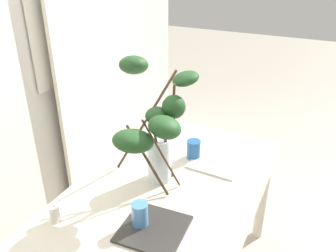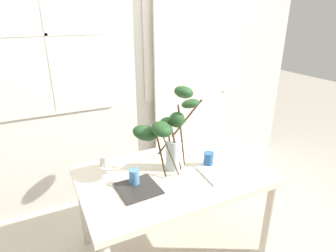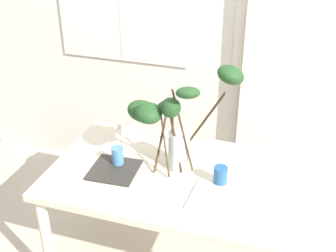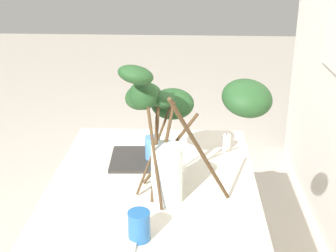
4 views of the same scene
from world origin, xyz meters
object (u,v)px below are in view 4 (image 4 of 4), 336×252
at_px(vase_with_branches, 172,123).
at_px(plate_square_left, 139,159).
at_px(dining_table, 151,213).
at_px(drinking_glass_blue_left, 153,149).
at_px(pillar_candle, 226,142).
at_px(plate_square_right, 99,238).
at_px(drinking_glass_blue_right, 139,226).

relative_size(vase_with_branches, plate_square_left, 2.51).
relative_size(dining_table, plate_square_left, 5.17).
height_order(vase_with_branches, drinking_glass_blue_left, vase_with_branches).
height_order(drinking_glass_blue_left, pillar_candle, drinking_glass_blue_left).
distance_m(vase_with_branches, plate_square_right, 0.51).
relative_size(drinking_glass_blue_left, plate_square_left, 0.45).
distance_m(drinking_glass_blue_left, plate_square_right, 0.65).
relative_size(plate_square_right, pillar_candle, 2.98).
bearing_deg(plate_square_left, vase_with_branches, 27.34).
relative_size(drinking_glass_blue_right, pillar_candle, 1.20).
relative_size(drinking_glass_blue_left, pillar_candle, 1.32).
height_order(vase_with_branches, plate_square_left, vase_with_branches).
xyz_separation_m(vase_with_branches, plate_square_left, (-0.32, -0.17, -0.32)).
distance_m(plate_square_right, pillar_candle, 0.92).
height_order(vase_with_branches, drinking_glass_blue_right, vase_with_branches).
height_order(drinking_glass_blue_right, plate_square_left, drinking_glass_blue_right).
relative_size(dining_table, drinking_glass_blue_left, 11.53).
height_order(drinking_glass_blue_left, plate_square_left, drinking_glass_blue_left).
height_order(drinking_glass_blue_left, drinking_glass_blue_right, drinking_glass_blue_left).
bearing_deg(dining_table, drinking_glass_blue_left, -176.82).
xyz_separation_m(plate_square_right, pillar_candle, (-0.77, 0.50, 0.03)).
xyz_separation_m(dining_table, plate_square_left, (-0.32, -0.08, 0.09)).
relative_size(dining_table, drinking_glass_blue_right, 12.74).
bearing_deg(plate_square_right, dining_table, 153.51).
bearing_deg(pillar_candle, drinking_glass_blue_right, -24.98).
distance_m(dining_table, drinking_glass_blue_right, 0.34).
distance_m(plate_square_left, plate_square_right, 0.64).
bearing_deg(plate_square_left, plate_square_right, -6.86).
xyz_separation_m(plate_square_left, plate_square_right, (0.63, -0.08, -0.00)).
height_order(dining_table, drinking_glass_blue_left, drinking_glass_blue_left).
bearing_deg(vase_with_branches, plate_square_left, -152.66).
bearing_deg(vase_with_branches, dining_table, -95.46).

